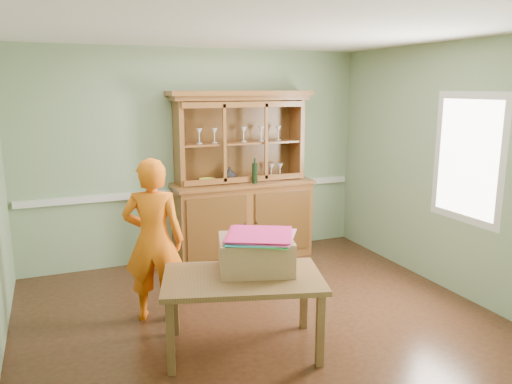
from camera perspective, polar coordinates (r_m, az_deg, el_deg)
name	(u,v)px	position (r m, az deg, el deg)	size (l,w,h in m)	color
floor	(257,318)	(5.05, 0.12, -14.17)	(4.50, 4.50, 0.00)	#472816
ceiling	(257,31)	(4.56, 0.14, 17.94)	(4.50, 4.50, 0.00)	white
wall_back	(198,156)	(6.49, -6.68, 4.12)	(4.50, 4.50, 0.00)	gray
wall_right	(447,168)	(5.85, 20.95, 2.56)	(4.00, 4.00, 0.00)	gray
wall_front	(393,245)	(2.93, 15.40, -5.84)	(4.50, 4.50, 0.00)	gray
chair_rail	(199,190)	(6.54, -6.53, 0.19)	(4.41, 0.05, 0.08)	silver
window_panel	(467,158)	(5.60, 23.00, 3.57)	(0.03, 0.96, 1.36)	silver
china_hutch	(242,201)	(6.52, -1.61, -0.99)	(1.85, 0.61, 2.18)	brown
dining_table	(243,285)	(4.27, -1.51, -10.58)	(1.50, 1.14, 0.67)	brown
cardboard_box	(256,254)	(4.33, -0.03, -7.11)	(0.62, 0.50, 0.29)	tan
kite_stack	(260,236)	(4.27, 0.48, -5.00)	(0.71, 0.71, 0.04)	green
person	(154,240)	(4.86, -11.62, -5.43)	(0.58, 0.38, 1.59)	orange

